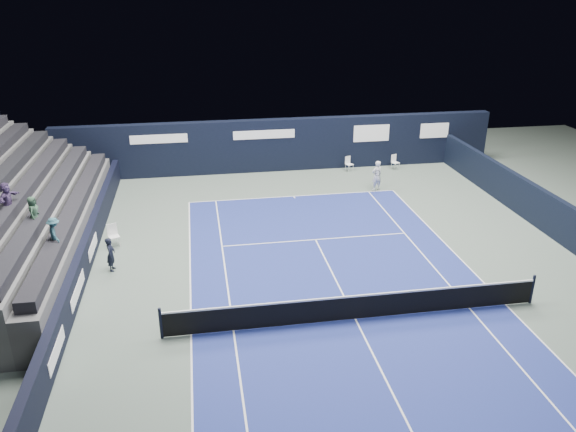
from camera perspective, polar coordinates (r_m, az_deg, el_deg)
name	(u,v)px	position (r m, az deg, el deg)	size (l,w,h in m)	color
ground	(341,290)	(21.02, 5.36, -7.47)	(48.00, 48.00, 0.00)	#505F56
court_surface	(355,319)	(19.38, 6.86, -10.38)	(10.97, 23.77, 0.01)	navy
enclosure_wall_right	(542,209)	(28.16, 24.41, 0.62)	(0.30, 22.00, 1.80)	black
folding_chair_back_a	(349,163)	(33.92, 6.18, 5.41)	(0.51, 0.50, 0.88)	white
folding_chair_back_b	(395,161)	(34.64, 10.78, 5.52)	(0.51, 0.51, 0.89)	white
line_judge_chair	(113,234)	(25.16, -17.35, -1.72)	(0.55, 0.55, 0.98)	white
line_judge	(111,254)	(23.02, -17.55, -3.72)	(0.51, 0.33, 1.39)	black
court_markings	(355,319)	(19.38, 6.86, -10.36)	(11.03, 23.83, 0.00)	white
tennis_net	(356,306)	(19.11, 6.93, -9.11)	(12.90, 0.10, 1.10)	black
back_sponsor_wall	(280,145)	(33.60, -0.78, 7.25)	(26.00, 0.63, 3.10)	black
side_barrier_left	(88,247)	(24.11, -19.61, -3.02)	(0.33, 22.00, 1.20)	black
tennis_player	(377,176)	(30.76, 9.00, 4.08)	(0.70, 0.90, 1.66)	silver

